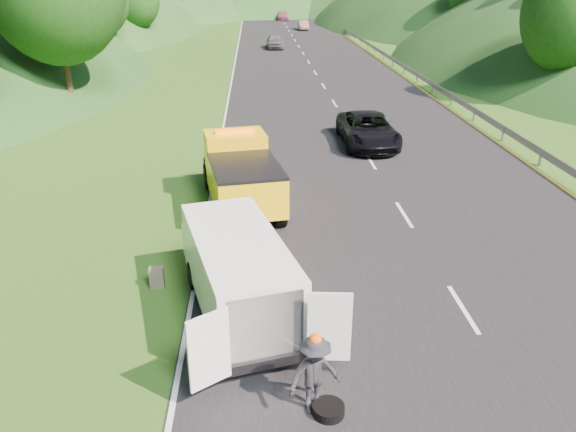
{
  "coord_description": "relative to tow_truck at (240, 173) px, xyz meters",
  "views": [
    {
      "loc": [
        -2.14,
        -13.77,
        7.86
      ],
      "look_at": [
        -1.25,
        1.2,
        1.3
      ],
      "focal_mm": 35.0,
      "sensor_mm": 36.0,
      "label": 1
    }
  ],
  "objects": [
    {
      "name": "woman",
      "position": [
        -0.08,
        -5.39,
        -1.25
      ],
      "size": [
        0.48,
        0.6,
        1.52
      ],
      "primitive_type": "imported",
      "rotation": [
        0.0,
        0.0,
        1.71
      ],
      "color": "white",
      "rests_on": "ground"
    },
    {
      "name": "white_van",
      "position": [
        0.04,
        -7.04,
        -0.04
      ],
      "size": [
        3.99,
        6.47,
        2.14
      ],
      "rotation": [
        0.0,
        0.0,
        0.25
      ],
      "color": "black",
      "rests_on": "ground"
    },
    {
      "name": "worker",
      "position": [
        1.58,
        -10.56,
        -1.25
      ],
      "size": [
        1.23,
        0.96,
        1.67
      ],
      "primitive_type": "imported",
      "rotation": [
        0.0,
        0.0,
        0.35
      ],
      "color": "black",
      "rests_on": "ground"
    },
    {
      "name": "dist_car_a",
      "position": [
        2.95,
        45.04,
        -1.25
      ],
      "size": [
        1.79,
        4.45,
        1.52
      ],
      "primitive_type": "imported",
      "color": "#49474C",
      "rests_on": "ground"
    },
    {
      "name": "road_surface",
      "position": [
        5.71,
        34.74,
        -1.24
      ],
      "size": [
        14.0,
        200.0,
        0.02
      ],
      "primitive_type": "cube",
      "color": "black",
      "rests_on": "ground"
    },
    {
      "name": "dist_car_b",
      "position": [
        7.88,
        65.97,
        -1.25
      ],
      "size": [
        1.35,
        3.88,
        1.28
      ],
      "primitive_type": "imported",
      "color": "brown",
      "rests_on": "ground"
    },
    {
      "name": "ground",
      "position": [
        2.71,
        -5.26,
        -1.25
      ],
      "size": [
        320.0,
        320.0,
        0.0
      ],
      "primitive_type": "plane",
      "color": "#38661E",
      "rests_on": "ground"
    },
    {
      "name": "suitcase",
      "position": [
        -2.17,
        -5.71,
        -0.95
      ],
      "size": [
        0.38,
        0.21,
        0.61
      ],
      "primitive_type": "cube",
      "rotation": [
        0.0,
        0.0,
        0.0
      ],
      "color": "#514D3D",
      "rests_on": "ground"
    },
    {
      "name": "hills_backdrop",
      "position": [
        9.21,
        129.44,
        -1.25
      ],
      "size": [
        201.0,
        288.6,
        44.0
      ],
      "primitive_type": null,
      "color": "#2D5B23",
      "rests_on": "ground"
    },
    {
      "name": "child",
      "position": [
        0.9,
        -4.57,
        -1.25
      ],
      "size": [
        0.56,
        0.57,
        0.92
      ],
      "primitive_type": "imported",
      "rotation": [
        0.0,
        0.0,
        -0.8
      ],
      "color": "tan",
      "rests_on": "ground"
    },
    {
      "name": "guardrail",
      "position": [
        13.01,
        47.24,
        -1.25
      ],
      "size": [
        0.06,
        140.0,
        1.52
      ],
      "primitive_type": "cube",
      "color": "gray",
      "rests_on": "ground"
    },
    {
      "name": "tow_truck",
      "position": [
        0.0,
        0.0,
        0.0
      ],
      "size": [
        3.15,
        6.24,
        2.56
      ],
      "rotation": [
        0.0,
        0.0,
        0.17
      ],
      "color": "black",
      "rests_on": "ground"
    },
    {
      "name": "spare_tire",
      "position": [
        1.85,
        -10.7,
        -1.25
      ],
      "size": [
        0.62,
        0.62,
        0.2
      ],
      "primitive_type": "cylinder",
      "color": "black",
      "rests_on": "ground"
    },
    {
      "name": "tree_line_right",
      "position": [
        25.71,
        54.74,
        -1.25
      ],
      "size": [
        14.0,
        140.0,
        14.0
      ],
      "primitive_type": null,
      "color": "#234E17",
      "rests_on": "ground"
    },
    {
      "name": "tree_line_left",
      "position": [
        -16.29,
        54.74,
        -1.25
      ],
      "size": [
        14.0,
        140.0,
        14.0
      ],
      "primitive_type": null,
      "color": "#234E17",
      "rests_on": "ground"
    },
    {
      "name": "passing_suv",
      "position": [
        6.05,
        7.41,
        -1.25
      ],
      "size": [
        2.5,
        5.42,
        1.51
      ],
      "primitive_type": "imported",
      "rotation": [
        0.0,
        0.0,
        -0.0
      ],
      "color": "black",
      "rests_on": "ground"
    },
    {
      "name": "dist_car_c",
      "position": [
        5.78,
        83.81,
        -1.25
      ],
      "size": [
        1.99,
        4.89,
        1.42
      ],
      "primitive_type": "imported",
      "color": "#854256",
      "rests_on": "ground"
    }
  ]
}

